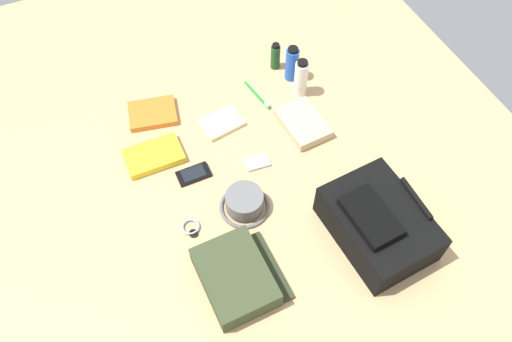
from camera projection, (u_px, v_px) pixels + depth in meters
ground_plane at (256, 179)px, 1.76m from camera, size 2.64×2.02×0.02m
backpack at (378, 224)px, 1.57m from camera, size 0.36×0.28×0.16m
toiletry_pouch at (237, 277)px, 1.51m from camera, size 0.26×0.24×0.08m
bucket_hat at (244, 203)px, 1.66m from camera, size 0.17×0.17×0.07m
shampoo_bottle at (275, 56)px, 2.01m from camera, size 0.04×0.04×0.12m
deodorant_spray at (292, 64)px, 1.96m from camera, size 0.05×0.05×0.15m
toothpaste_tube at (301, 78)px, 1.91m from camera, size 0.05×0.05×0.16m
paperback_novel at (153, 114)px, 1.90m from camera, size 0.17×0.20×0.02m
travel_guidebook at (154, 156)px, 1.78m from camera, size 0.13×0.20×0.03m
cell_phone at (194, 174)px, 1.75m from camera, size 0.06×0.12×0.01m
media_player at (257, 163)px, 1.78m from camera, size 0.06×0.09×0.01m
wristwatch at (191, 228)px, 1.63m from camera, size 0.07×0.06×0.01m
toothbrush at (259, 97)px, 1.95m from camera, size 0.17×0.04×0.02m
notepad at (221, 123)px, 1.88m from camera, size 0.13×0.17×0.02m
folded_towel at (303, 123)px, 1.86m from camera, size 0.21×0.15×0.04m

